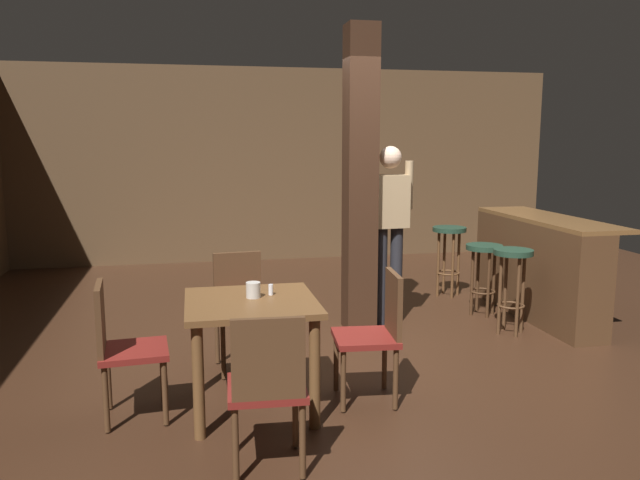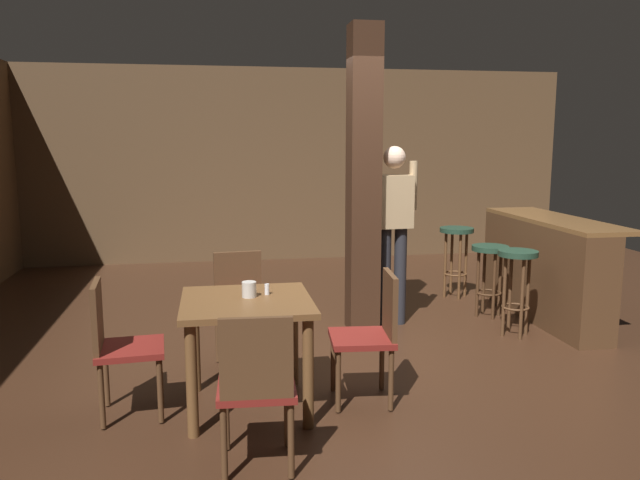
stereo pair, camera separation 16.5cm
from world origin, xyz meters
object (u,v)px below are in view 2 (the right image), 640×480
at_px(chair_east, 373,330).
at_px(salt_shaker, 267,289).
at_px(bar_stool_far, 456,244).
at_px(chair_north, 240,303).
at_px(bar_stool_near, 517,272).
at_px(bar_stool_mid, 490,263).
at_px(chair_south, 257,383).
at_px(bar_counter, 544,268).
at_px(chair_west, 118,341).
at_px(dining_table, 247,320).
at_px(napkin_cup, 249,289).
at_px(standing_person, 393,222).

height_order(chair_east, salt_shaker, chair_east).
bearing_deg(bar_stool_far, chair_north, -144.73).
bearing_deg(chair_north, bar_stool_near, 7.61).
xyz_separation_m(salt_shaker, bar_stool_mid, (2.38, 1.68, -0.23)).
bearing_deg(bar_stool_near, chair_south, -141.59).
bearing_deg(bar_counter, bar_stool_far, 119.27).
relative_size(chair_west, bar_counter, 0.46).
distance_m(chair_south, chair_west, 1.18).
height_order(chair_east, chair_north, same).
xyz_separation_m(dining_table, bar_stool_far, (2.49, 2.59, -0.00)).
distance_m(napkin_cup, bar_counter, 3.41).
distance_m(dining_table, salt_shaker, 0.25).
distance_m(chair_west, bar_stool_near, 3.51).
height_order(chair_east, bar_counter, bar_counter).
bearing_deg(bar_counter, chair_west, -157.22).
bearing_deg(chair_west, chair_north, 44.65).
bearing_deg(bar_stool_far, napkin_cup, -134.32).
relative_size(chair_north, standing_person, 0.52).
height_order(napkin_cup, standing_person, standing_person).
bearing_deg(chair_east, standing_person, 69.57).
bearing_deg(napkin_cup, dining_table, -111.07).
bearing_deg(chair_east, bar_stool_mid, 47.20).
distance_m(standing_person, bar_stool_mid, 1.14).
height_order(dining_table, bar_stool_mid, dining_table).
xyz_separation_m(chair_east, chair_north, (-0.85, 0.85, 0.00)).
distance_m(bar_counter, bar_stool_far, 1.10).
height_order(dining_table, salt_shaker, salt_shaker).
xyz_separation_m(dining_table, bar_stool_near, (2.50, 1.15, -0.01)).
distance_m(bar_stool_near, bar_stool_far, 1.44).
height_order(chair_north, salt_shaker, chair_north).
relative_size(chair_west, bar_stool_far, 1.11).
bearing_deg(bar_stool_near, bar_stool_mid, 87.26).
distance_m(chair_west, bar_stool_far, 4.20).
bearing_deg(bar_stool_near, chair_west, -161.07).
distance_m(dining_table, standing_person, 2.29).
distance_m(chair_east, salt_shaker, 0.77).
height_order(salt_shaker, bar_stool_far, salt_shaker).
height_order(chair_north, bar_stool_near, chair_north).
height_order(napkin_cup, bar_counter, bar_counter).
height_order(standing_person, bar_stool_mid, standing_person).
bearing_deg(bar_stool_mid, standing_person, -175.04).
height_order(chair_east, standing_person, standing_person).
xyz_separation_m(napkin_cup, bar_stool_mid, (2.51, 1.73, -0.25)).
xyz_separation_m(chair_south, chair_east, (0.84, 0.79, 0.00)).
distance_m(chair_east, bar_counter, 2.75).
distance_m(chair_south, bar_counter, 3.90).
relative_size(dining_table, bar_stool_near, 1.07).
height_order(salt_shaker, bar_stool_mid, salt_shaker).
relative_size(napkin_cup, bar_stool_far, 0.13).
bearing_deg(bar_stool_mid, salt_shaker, -144.78).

